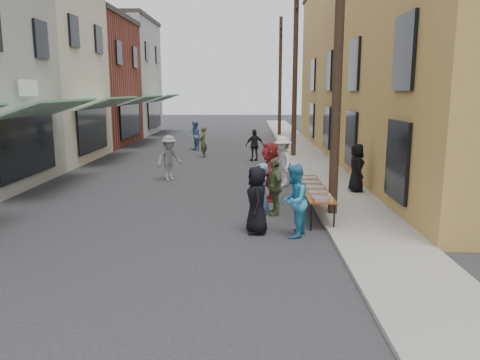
{
  "coord_description": "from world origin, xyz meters",
  "views": [
    {
      "loc": [
        1.94,
        -9.9,
        3.5
      ],
      "look_at": [
        1.71,
        1.59,
        1.3
      ],
      "focal_mm": 35.0,
      "sensor_mm": 36.0,
      "label": 1
    }
  ],
  "objects_px": {
    "utility_pole_mid": "(295,71)",
    "serving_table": "(313,188)",
    "utility_pole_far": "(280,78)",
    "guest_front_c": "(294,201)",
    "utility_pole_near": "(338,52)",
    "server": "(357,168)",
    "catering_tray_sausage": "(322,198)",
    "guest_front_a": "(257,200)"
  },
  "relations": [
    {
      "from": "utility_pole_mid",
      "to": "guest_front_a",
      "type": "bearing_deg",
      "value": -99.04
    },
    {
      "from": "utility_pole_near",
      "to": "guest_front_c",
      "type": "bearing_deg",
      "value": -123.71
    },
    {
      "from": "serving_table",
      "to": "catering_tray_sausage",
      "type": "distance_m",
      "value": 1.65
    },
    {
      "from": "utility_pole_mid",
      "to": "utility_pole_far",
      "type": "distance_m",
      "value": 12.0
    },
    {
      "from": "utility_pole_mid",
      "to": "utility_pole_far",
      "type": "relative_size",
      "value": 1.0
    },
    {
      "from": "guest_front_a",
      "to": "catering_tray_sausage",
      "type": "bearing_deg",
      "value": 99.77
    },
    {
      "from": "utility_pole_far",
      "to": "guest_front_a",
      "type": "distance_m",
      "value": 26.01
    },
    {
      "from": "serving_table",
      "to": "guest_front_a",
      "type": "bearing_deg",
      "value": -128.43
    },
    {
      "from": "utility_pole_far",
      "to": "catering_tray_sausage",
      "type": "height_order",
      "value": "utility_pole_far"
    },
    {
      "from": "utility_pole_far",
      "to": "guest_front_c",
      "type": "distance_m",
      "value": 26.21
    },
    {
      "from": "guest_front_c",
      "to": "server",
      "type": "distance_m",
      "value": 5.47
    },
    {
      "from": "serving_table",
      "to": "catering_tray_sausage",
      "type": "xyz_separation_m",
      "value": [
        -0.0,
        -1.65,
        0.08
      ]
    },
    {
      "from": "utility_pole_mid",
      "to": "utility_pole_near",
      "type": "bearing_deg",
      "value": -90.0
    },
    {
      "from": "utility_pole_far",
      "to": "guest_front_c",
      "type": "bearing_deg",
      "value": -92.84
    },
    {
      "from": "serving_table",
      "to": "server",
      "type": "relative_size",
      "value": 2.43
    },
    {
      "from": "serving_table",
      "to": "utility_pole_near",
      "type": "bearing_deg",
      "value": -41.82
    },
    {
      "from": "utility_pole_mid",
      "to": "server",
      "type": "relative_size",
      "value": 5.47
    },
    {
      "from": "utility_pole_mid",
      "to": "server",
      "type": "bearing_deg",
      "value": -81.87
    },
    {
      "from": "utility_pole_near",
      "to": "utility_pole_mid",
      "type": "xyz_separation_m",
      "value": [
        0.0,
        12.0,
        0.0
      ]
    },
    {
      "from": "server",
      "to": "serving_table",
      "type": "bearing_deg",
      "value": 140.3
    },
    {
      "from": "utility_pole_far",
      "to": "utility_pole_mid",
      "type": "bearing_deg",
      "value": -90.0
    },
    {
      "from": "catering_tray_sausage",
      "to": "guest_front_c",
      "type": "xyz_separation_m",
      "value": [
        -0.78,
        -0.72,
        0.1
      ]
    },
    {
      "from": "utility_pole_far",
      "to": "catering_tray_sausage",
      "type": "relative_size",
      "value": 18.0
    },
    {
      "from": "catering_tray_sausage",
      "to": "guest_front_a",
      "type": "xyz_separation_m",
      "value": [
        -1.67,
        -0.46,
        0.05
      ]
    },
    {
      "from": "server",
      "to": "guest_front_a",
      "type": "bearing_deg",
      "value": 139.31
    },
    {
      "from": "catering_tray_sausage",
      "to": "utility_pole_near",
      "type": "bearing_deg",
      "value": 67.43
    },
    {
      "from": "utility_pole_far",
      "to": "catering_tray_sausage",
      "type": "distance_m",
      "value": 25.48
    },
    {
      "from": "catering_tray_sausage",
      "to": "server",
      "type": "bearing_deg",
      "value": 66.29
    },
    {
      "from": "utility_pole_far",
      "to": "guest_front_a",
      "type": "bearing_deg",
      "value": -94.84
    },
    {
      "from": "utility_pole_mid",
      "to": "serving_table",
      "type": "distance_m",
      "value": 12.17
    },
    {
      "from": "utility_pole_mid",
      "to": "catering_tray_sausage",
      "type": "bearing_deg",
      "value": -92.17
    },
    {
      "from": "utility_pole_mid",
      "to": "server",
      "type": "xyz_separation_m",
      "value": [
        1.3,
        -9.1,
        -3.58
      ]
    },
    {
      "from": "utility_pole_mid",
      "to": "catering_tray_sausage",
      "type": "distance_m",
      "value": 13.72
    },
    {
      "from": "utility_pole_near",
      "to": "utility_pole_far",
      "type": "xyz_separation_m",
      "value": [
        0.0,
        24.0,
        0.0
      ]
    },
    {
      "from": "utility_pole_mid",
      "to": "guest_front_a",
      "type": "distance_m",
      "value": 14.31
    },
    {
      "from": "utility_pole_mid",
      "to": "serving_table",
      "type": "relative_size",
      "value": 2.25
    },
    {
      "from": "catering_tray_sausage",
      "to": "guest_front_c",
      "type": "bearing_deg",
      "value": -137.35
    },
    {
      "from": "utility_pole_near",
      "to": "utility_pole_mid",
      "type": "distance_m",
      "value": 12.0
    },
    {
      "from": "guest_front_a",
      "to": "utility_pole_near",
      "type": "bearing_deg",
      "value": 121.83
    },
    {
      "from": "serving_table",
      "to": "utility_pole_mid",
      "type": "bearing_deg",
      "value": 87.52
    },
    {
      "from": "utility_pole_mid",
      "to": "catering_tray_sausage",
      "type": "height_order",
      "value": "utility_pole_mid"
    },
    {
      "from": "utility_pole_far",
      "to": "guest_front_a",
      "type": "xyz_separation_m",
      "value": [
        -2.17,
        -25.66,
        -3.66
      ]
    }
  ]
}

